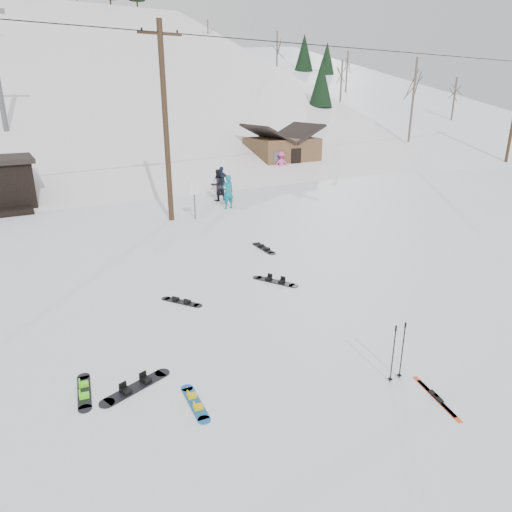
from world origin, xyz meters
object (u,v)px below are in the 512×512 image
hero_skis (436,398)px  utility_pole (166,122)px  hero_snowboard (195,403)px  cabin (282,153)px

hero_skis → utility_pole: bearing=104.6°
hero_snowboard → hero_skis: bearing=-113.3°
utility_pole → cabin: utility_pole is taller
cabin → hero_skis: cabin is taller
cabin → hero_skis: 29.44m
utility_pole → hero_skis: 16.89m
utility_pole → hero_snowboard: (-4.60, -13.93, -4.66)m
hero_snowboard → cabin: bearing=-31.6°
hero_snowboard → hero_skis: (4.32, -2.30, -0.00)m
utility_pole → hero_skis: bearing=-91.0°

